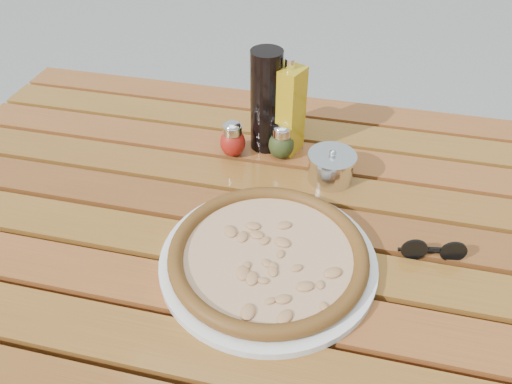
% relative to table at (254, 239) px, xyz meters
% --- Properties ---
extents(table, '(1.40, 0.90, 0.75)m').
position_rel_table_xyz_m(table, '(0.00, 0.00, 0.00)').
color(table, '#361E0C').
rests_on(table, ground).
extents(plate, '(0.41, 0.41, 0.01)m').
position_rel_table_xyz_m(plate, '(0.05, -0.12, 0.08)').
color(plate, white).
rests_on(plate, table).
extents(pizza, '(0.42, 0.42, 0.03)m').
position_rel_table_xyz_m(pizza, '(0.05, -0.12, 0.10)').
color(pizza, beige).
rests_on(pizza, plate).
extents(pepper_shaker, '(0.07, 0.07, 0.08)m').
position_rel_table_xyz_m(pepper_shaker, '(-0.09, 0.17, 0.11)').
color(pepper_shaker, '#AC1E13').
rests_on(pepper_shaker, table).
extents(oregano_shaker, '(0.06, 0.06, 0.08)m').
position_rel_table_xyz_m(oregano_shaker, '(0.02, 0.18, 0.11)').
color(oregano_shaker, '#39451B').
rests_on(oregano_shaker, table).
extents(dark_bottle, '(0.07, 0.07, 0.22)m').
position_rel_table_xyz_m(dark_bottle, '(-0.02, 0.22, 0.19)').
color(dark_bottle, black).
rests_on(dark_bottle, table).
extents(soda_can, '(0.09, 0.09, 0.12)m').
position_rel_table_xyz_m(soda_can, '(-0.03, 0.26, 0.13)').
color(soda_can, silver).
rests_on(soda_can, table).
extents(olive_oil_cruet, '(0.07, 0.07, 0.21)m').
position_rel_table_xyz_m(olive_oil_cruet, '(0.02, 0.21, 0.17)').
color(olive_oil_cruet, '#B08B12').
rests_on(olive_oil_cruet, table).
extents(parmesan_tin, '(0.11, 0.11, 0.07)m').
position_rel_table_xyz_m(parmesan_tin, '(0.13, 0.13, 0.11)').
color(parmesan_tin, silver).
rests_on(parmesan_tin, table).
extents(sunglasses, '(0.11, 0.04, 0.04)m').
position_rel_table_xyz_m(sunglasses, '(0.32, -0.04, 0.09)').
color(sunglasses, black).
rests_on(sunglasses, table).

